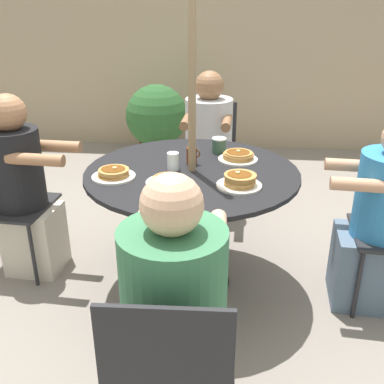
{
  "coord_description": "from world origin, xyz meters",
  "views": [
    {
      "loc": [
        0.22,
        -2.38,
        1.68
      ],
      "look_at": [
        0.0,
        0.0,
        0.62
      ],
      "focal_mm": 42.0,
      "sensor_mm": 36.0,
      "label": 1
    }
  ],
  "objects_px": {
    "pancake_plate_b": "(168,181)",
    "diner_south": "(208,151)",
    "patio_chair_south": "(210,147)",
    "drinking_glass_a": "(173,161)",
    "diner_west": "(24,193)",
    "coffee_cup": "(219,145)",
    "patio_table": "(192,191)",
    "syrup_bottle": "(192,155)",
    "patio_chair_north": "(170,368)",
    "diner_east": "(378,226)",
    "pancake_plate_c": "(240,181)",
    "patio_chair_west": "(0,197)",
    "drinking_glass_b": "(174,191)",
    "potted_shrub": "(157,120)",
    "pancake_plate_d": "(238,156)",
    "pancake_plate_a": "(114,174)",
    "diner_north": "(175,329)"
  },
  "relations": [
    {
      "from": "pancake_plate_b",
      "to": "diner_south",
      "type": "bearing_deg",
      "value": 83.77
    },
    {
      "from": "patio_chair_south",
      "to": "drinking_glass_a",
      "type": "xyz_separation_m",
      "value": [
        -0.15,
        -1.23,
        0.31
      ]
    },
    {
      "from": "diner_west",
      "to": "coffee_cup",
      "type": "relative_size",
      "value": 12.19
    },
    {
      "from": "patio_chair_south",
      "to": "pancake_plate_b",
      "type": "height_order",
      "value": "patio_chair_south"
    },
    {
      "from": "patio_table",
      "to": "pancake_plate_b",
      "type": "relative_size",
      "value": 5.12
    },
    {
      "from": "diner_west",
      "to": "syrup_bottle",
      "type": "distance_m",
      "value": 1.08
    },
    {
      "from": "patio_chair_north",
      "to": "diner_east",
      "type": "distance_m",
      "value": 1.53
    },
    {
      "from": "pancake_plate_c",
      "to": "coffee_cup",
      "type": "relative_size",
      "value": 2.51
    },
    {
      "from": "patio_chair_west",
      "to": "patio_chair_north",
      "type": "bearing_deg",
      "value": 47.74
    },
    {
      "from": "drinking_glass_b",
      "to": "potted_shrub",
      "type": "relative_size",
      "value": 0.15
    },
    {
      "from": "patio_table",
      "to": "diner_east",
      "type": "relative_size",
      "value": 1.11
    },
    {
      "from": "patio_chair_west",
      "to": "syrup_bottle",
      "type": "distance_m",
      "value": 1.26
    },
    {
      "from": "syrup_bottle",
      "to": "potted_shrub",
      "type": "relative_size",
      "value": 0.17
    },
    {
      "from": "diner_south",
      "to": "pancake_plate_b",
      "type": "relative_size",
      "value": 4.82
    },
    {
      "from": "diner_south",
      "to": "patio_chair_north",
      "type": "bearing_deg",
      "value": 91.94
    },
    {
      "from": "patio_chair_north",
      "to": "syrup_bottle",
      "type": "height_order",
      "value": "syrup_bottle"
    },
    {
      "from": "patio_chair_north",
      "to": "pancake_plate_c",
      "type": "distance_m",
      "value": 1.08
    },
    {
      "from": "pancake_plate_d",
      "to": "drinking_glass_b",
      "type": "bearing_deg",
      "value": -114.93
    },
    {
      "from": "diner_west",
      "to": "drinking_glass_a",
      "type": "relative_size",
      "value": 11.43
    },
    {
      "from": "diner_east",
      "to": "coffee_cup",
      "type": "height_order",
      "value": "diner_east"
    },
    {
      "from": "pancake_plate_c",
      "to": "drinking_glass_a",
      "type": "distance_m",
      "value": 0.44
    },
    {
      "from": "patio_chair_west",
      "to": "patio_table",
      "type": "bearing_deg",
      "value": 90.0
    },
    {
      "from": "patio_chair_north",
      "to": "syrup_bottle",
      "type": "relative_size",
      "value": 5.95
    },
    {
      "from": "pancake_plate_b",
      "to": "pancake_plate_d",
      "type": "distance_m",
      "value": 0.55
    },
    {
      "from": "patio_chair_north",
      "to": "pancake_plate_a",
      "type": "relative_size",
      "value": 3.59
    },
    {
      "from": "patio_table",
      "to": "patio_chair_west",
      "type": "relative_size",
      "value": 1.43
    },
    {
      "from": "coffee_cup",
      "to": "diner_west",
      "type": "bearing_deg",
      "value": -167.49
    },
    {
      "from": "diner_south",
      "to": "potted_shrub",
      "type": "height_order",
      "value": "diner_south"
    },
    {
      "from": "patio_chair_west",
      "to": "pancake_plate_b",
      "type": "bearing_deg",
      "value": 79.38
    },
    {
      "from": "drinking_glass_a",
      "to": "diner_south",
      "type": "bearing_deg",
      "value": 82.43
    },
    {
      "from": "pancake_plate_b",
      "to": "syrup_bottle",
      "type": "relative_size",
      "value": 1.66
    },
    {
      "from": "pancake_plate_a",
      "to": "pancake_plate_b",
      "type": "bearing_deg",
      "value": -10.35
    },
    {
      "from": "diner_north",
      "to": "diner_west",
      "type": "distance_m",
      "value": 1.57
    },
    {
      "from": "pancake_plate_c",
      "to": "potted_shrub",
      "type": "height_order",
      "value": "potted_shrub"
    },
    {
      "from": "pancake_plate_c",
      "to": "pancake_plate_a",
      "type": "bearing_deg",
      "value": 174.79
    },
    {
      "from": "pancake_plate_d",
      "to": "syrup_bottle",
      "type": "relative_size",
      "value": 1.66
    },
    {
      "from": "patio_table",
      "to": "pancake_plate_a",
      "type": "relative_size",
      "value": 5.12
    },
    {
      "from": "patio_chair_west",
      "to": "drinking_glass_b",
      "type": "bearing_deg",
      "value": 69.44
    },
    {
      "from": "diner_west",
      "to": "drinking_glass_a",
      "type": "distance_m",
      "value": 0.99
    },
    {
      "from": "patio_table",
      "to": "pancake_plate_b",
      "type": "distance_m",
      "value": 0.27
    },
    {
      "from": "patio_chair_west",
      "to": "drinking_glass_a",
      "type": "distance_m",
      "value": 1.16
    },
    {
      "from": "pancake_plate_d",
      "to": "syrup_bottle",
      "type": "bearing_deg",
      "value": -160.54
    },
    {
      "from": "patio_table",
      "to": "patio_chair_north",
      "type": "bearing_deg",
      "value": -88.1
    },
    {
      "from": "diner_south",
      "to": "coffee_cup",
      "type": "distance_m",
      "value": 0.79
    },
    {
      "from": "coffee_cup",
      "to": "syrup_bottle",
      "type": "bearing_deg",
      "value": -123.44
    },
    {
      "from": "diner_west",
      "to": "pancake_plate_a",
      "type": "distance_m",
      "value": 0.72
    },
    {
      "from": "syrup_bottle",
      "to": "drinking_glass_b",
      "type": "height_order",
      "value": "syrup_bottle"
    },
    {
      "from": "patio_chair_south",
      "to": "pancake_plate_d",
      "type": "xyz_separation_m",
      "value": [
        0.22,
        -1.03,
        0.28
      ]
    },
    {
      "from": "pancake_plate_c",
      "to": "drinking_glass_b",
      "type": "distance_m",
      "value": 0.4
    },
    {
      "from": "diner_north",
      "to": "drinking_glass_b",
      "type": "bearing_deg",
      "value": 95.47
    }
  ]
}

